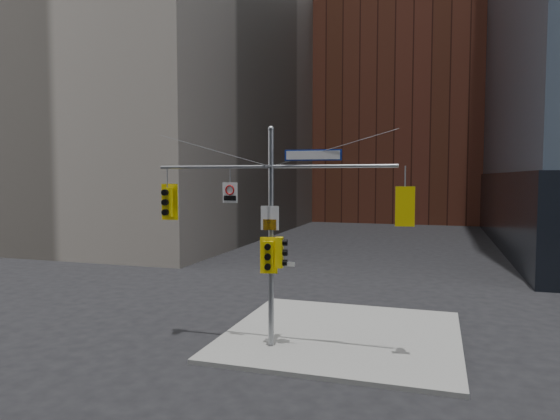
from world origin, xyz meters
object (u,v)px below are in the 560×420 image
Objects in this scene: street_sign_blade at (313,155)px; traffic_light_pole_side at (281,253)px; traffic_light_pole_front at (268,256)px; signal_assembly at (271,216)px; regulatory_sign_arm at (230,192)px; traffic_light_west_arm at (168,202)px; traffic_light_east_arm at (405,206)px.

traffic_light_pole_side is at bearing 174.99° from street_sign_blade.
signal_assembly is at bearing 76.81° from traffic_light_pole_front.
signal_assembly is 4.45× the size of street_sign_blade.
signal_assembly reaches higher than traffic_light_pole_front.
traffic_light_pole_side is at bearing 5.11° from regulatory_sign_arm.
regulatory_sign_arm is (2.35, -0.03, 0.37)m from traffic_light_west_arm.
traffic_light_pole_front is (-0.00, -0.27, -1.27)m from signal_assembly.
traffic_light_pole_front is 3.50m from street_sign_blade.
traffic_light_east_arm is 1.75× the size of regulatory_sign_arm.
street_sign_blade reaches higher than traffic_light_east_arm.
traffic_light_pole_side is 1.47× the size of regulatory_sign_arm.
signal_assembly is at bearing -6.99° from traffic_light_east_arm.
traffic_light_pole_side is 3.29m from street_sign_blade.
traffic_light_east_arm reaches higher than traffic_light_pole_front.
traffic_light_west_arm is at bearing 179.80° from signal_assembly.
traffic_light_pole_side is 0.55× the size of street_sign_blade.
traffic_light_pole_front is 2.49m from regulatory_sign_arm.
street_sign_blade is (1.39, 0.27, 3.21)m from traffic_light_pole_front.
traffic_light_pole_side is at bearing 2.26° from signal_assembly.
regulatory_sign_arm is at bearing -5.15° from traffic_light_west_arm.
traffic_light_pole_side is 0.44m from traffic_light_pole_front.
traffic_light_west_arm is 0.70× the size of street_sign_blade.
signal_assembly is 6.78× the size of traffic_light_east_arm.
traffic_light_pole_front is (-0.32, -0.28, -0.09)m from traffic_light_pole_side.
traffic_light_pole_side is (4.10, -0.00, -1.57)m from traffic_light_west_arm.
signal_assembly reaches higher than traffic_light_pole_side.
traffic_light_pole_front is at bearing -8.59° from traffic_light_west_arm.
signal_assembly is 11.88× the size of regulatory_sign_arm.
traffic_light_west_arm is at bearing -176.79° from regulatory_sign_arm.
signal_assembly reaches higher than street_sign_blade.
regulatory_sign_arm is at bearing 83.33° from traffic_light_pole_side.
street_sign_blade reaches higher than traffic_light_west_arm.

